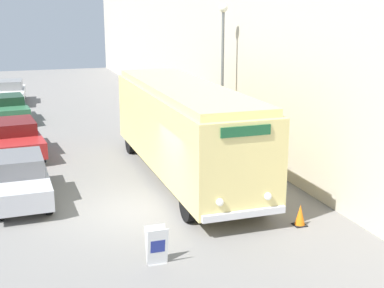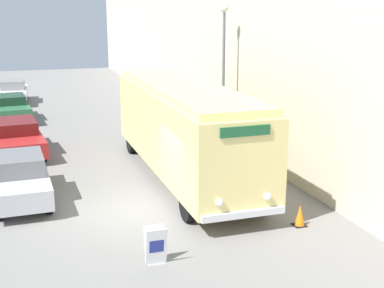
# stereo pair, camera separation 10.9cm
# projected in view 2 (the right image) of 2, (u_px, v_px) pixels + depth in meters

# --- Properties ---
(ground_plane) EXTENTS (80.00, 80.00, 0.00)m
(ground_plane) POSITION_uv_depth(u_px,v_px,m) (131.00, 212.00, 16.65)
(ground_plane) COLOR slate
(building_wall_right) EXTENTS (0.30, 60.00, 7.75)m
(building_wall_right) POSITION_uv_depth(u_px,v_px,m) (210.00, 54.00, 26.76)
(building_wall_right) COLOR beige
(building_wall_right) RESTS_ON ground_plane
(vintage_bus) EXTENTS (2.63, 10.99, 3.47)m
(vintage_bus) POSITION_uv_depth(u_px,v_px,m) (184.00, 126.00, 19.51)
(vintage_bus) COLOR black
(vintage_bus) RESTS_ON ground_plane
(sign_board) EXTENTS (0.53, 0.37, 0.97)m
(sign_board) POSITION_uv_depth(u_px,v_px,m) (156.00, 246.00, 13.19)
(sign_board) COLOR gray
(sign_board) RESTS_ON ground_plane
(streetlamp) EXTENTS (0.36, 0.36, 6.31)m
(streetlamp) POSITION_uv_depth(u_px,v_px,m) (224.00, 57.00, 22.58)
(streetlamp) COLOR #595E60
(streetlamp) RESTS_ON ground_plane
(parked_car_near) EXTENTS (1.79, 4.36, 1.54)m
(parked_car_near) POSITION_uv_depth(u_px,v_px,m) (21.00, 178.00, 17.46)
(parked_car_near) COLOR black
(parked_car_near) RESTS_ON ground_plane
(parked_car_mid) EXTENTS (2.34, 4.93, 1.49)m
(parked_car_mid) POSITION_uv_depth(u_px,v_px,m) (17.00, 137.00, 22.92)
(parked_car_mid) COLOR black
(parked_car_mid) RESTS_ON ground_plane
(parked_car_far) EXTENTS (2.17, 4.53, 1.44)m
(parked_car_far) POSITION_uv_depth(u_px,v_px,m) (11.00, 108.00, 29.59)
(parked_car_far) COLOR black
(parked_car_far) RESTS_ON ground_plane
(parked_car_distant) EXTENTS (1.93, 4.39, 1.50)m
(parked_car_distant) POSITION_uv_depth(u_px,v_px,m) (13.00, 92.00, 35.00)
(parked_car_distant) COLOR black
(parked_car_distant) RESTS_ON ground_plane
(traffic_cone) EXTENTS (0.36, 0.36, 0.64)m
(traffic_cone) POSITION_uv_depth(u_px,v_px,m) (300.00, 215.00, 15.53)
(traffic_cone) COLOR black
(traffic_cone) RESTS_ON ground_plane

